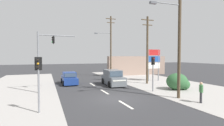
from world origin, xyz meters
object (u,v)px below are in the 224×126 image
sedan_oncoming_mid (69,79)px  pedestrian_at_kerb (201,91)px  pedestal_signal_right_kerb (153,68)px  shopping_plaza_sign (154,61)px  utility_pole_midground_right (147,48)px  suv_crossing_left (113,78)px  traffic_signal_mast (44,54)px  utility_pole_foreground_right (178,29)px  utility_pole_background_right (110,45)px  pedestal_signal_left_kerb (39,75)px

sedan_oncoming_mid → pedestrian_at_kerb: 15.44m
pedestal_signal_right_kerb → shopping_plaza_sign: size_ratio=0.77×
utility_pole_midground_right → pedestal_signal_right_kerb: size_ratio=2.46×
suv_crossing_left → traffic_signal_mast: bearing=-167.7°
utility_pole_foreground_right → shopping_plaza_sign: size_ratio=2.39×
utility_pole_background_right → pedestrian_at_kerb: size_ratio=6.46×
pedestal_signal_left_kerb → suv_crossing_left: (8.26, 8.39, -1.53)m
pedestal_signal_right_kerb → suv_crossing_left: size_ratio=0.77×
shopping_plaza_sign → sedan_oncoming_mid: size_ratio=1.08×
pedestal_signal_left_kerb → pedestrian_at_kerb: size_ratio=2.18×
utility_pole_background_right → pedestal_signal_left_kerb: utility_pole_background_right is taller
traffic_signal_mast → sedan_oncoming_mid: bearing=56.8°
utility_pole_midground_right → pedestal_signal_right_kerb: bearing=-115.7°
pedestal_signal_left_kerb → sedan_oncoming_mid: size_ratio=0.84×
utility_pole_background_right → pedestal_signal_right_kerb: bearing=-91.4°
utility_pole_foreground_right → utility_pole_background_right: size_ratio=1.04×
pedestal_signal_right_kerb → sedan_oncoming_mid: 11.00m
utility_pole_background_right → shopping_plaza_sign: bearing=-59.9°
shopping_plaza_sign → suv_crossing_left: size_ratio=1.00×
suv_crossing_left → sedan_oncoming_mid: suv_crossing_left is taller
utility_pole_foreground_right → pedestrian_at_kerb: utility_pole_foreground_right is taller
utility_pole_background_right → sedan_oncoming_mid: utility_pole_background_right is taller
utility_pole_foreground_right → traffic_signal_mast: bearing=147.9°
utility_pole_foreground_right → pedestal_signal_right_kerb: bearing=95.7°
pedestal_signal_left_kerb → shopping_plaza_sign: size_ratio=0.77×
pedestal_signal_left_kerb → utility_pole_foreground_right: bearing=-0.1°
suv_crossing_left → sedan_oncoming_mid: size_ratio=1.09×
sedan_oncoming_mid → suv_crossing_left: bearing=-28.9°
traffic_signal_mast → pedestal_signal_right_kerb: traffic_signal_mast is taller
utility_pole_midground_right → utility_pole_background_right: 9.10m
utility_pole_midground_right → sedan_oncoming_mid: size_ratio=2.07×
utility_pole_midground_right → utility_pole_background_right: utility_pole_background_right is taller
sedan_oncoming_mid → shopping_plaza_sign: bearing=-7.4°
utility_pole_background_right → sedan_oncoming_mid: 10.68m
utility_pole_foreground_right → utility_pole_midground_right: utility_pole_foreground_right is taller
pedestrian_at_kerb → pedestal_signal_right_kerb: bearing=100.7°
utility_pole_background_right → pedestrian_at_kerb: (0.62, -18.56, -4.71)m
utility_pole_foreground_right → pedestal_signal_right_kerb: utility_pole_foreground_right is taller
pedestal_signal_left_kerb → pedestrian_at_kerb: pedestal_signal_left_kerb is taller
utility_pole_foreground_right → pedestal_signal_left_kerb: size_ratio=3.09×
pedestal_signal_right_kerb → sedan_oncoming_mid: pedestal_signal_right_kerb is taller
utility_pole_background_right → traffic_signal_mast: (-10.64, -10.05, -1.80)m
pedestrian_at_kerb → sedan_oncoming_mid: bearing=122.6°
utility_pole_background_right → pedestrian_at_kerb: utility_pole_background_right is taller
pedestal_signal_left_kerb → sedan_oncoming_mid: (3.25, 11.16, -1.71)m
pedestrian_at_kerb → shopping_plaza_sign: bearing=73.1°
pedestal_signal_right_kerb → suv_crossing_left: pedestal_signal_right_kerb is taller
utility_pole_foreground_right → utility_pole_midground_right: bearing=76.1°
utility_pole_foreground_right → utility_pole_background_right: 16.71m
shopping_plaza_sign → sedan_oncoming_mid: bearing=172.6°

